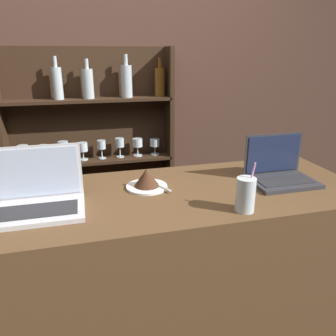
{
  "coord_description": "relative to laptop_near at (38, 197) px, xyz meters",
  "views": [
    {
      "loc": [
        -0.18,
        -0.94,
        1.64
      ],
      "look_at": [
        0.16,
        0.35,
        1.18
      ],
      "focal_mm": 35.0,
      "sensor_mm": 36.0,
      "label": 1
    }
  ],
  "objects": [
    {
      "name": "water_glass",
      "position": [
        0.76,
        -0.21,
        0.01
      ],
      "size": [
        0.07,
        0.07,
        0.19
      ],
      "color": "silver",
      "rests_on": "bar_counter"
    },
    {
      "name": "cake_plate",
      "position": [
        0.44,
        0.11,
        -0.01
      ],
      "size": [
        0.18,
        0.19,
        0.09
      ],
      "color": "white",
      "rests_on": "bar_counter"
    },
    {
      "name": "laptop_far",
      "position": [
        1.06,
        0.03,
        -0.0
      ],
      "size": [
        0.29,
        0.21,
        0.21
      ],
      "color": "#333338",
      "rests_on": "bar_counter"
    },
    {
      "name": "back_wall",
      "position": [
        0.37,
        1.16,
        0.22
      ],
      "size": [
        7.0,
        0.06,
        2.7
      ],
      "color": "#4C3328",
      "rests_on": "ground_plane"
    },
    {
      "name": "bar_counter",
      "position": [
        0.37,
        0.03,
        -0.59
      ],
      "size": [
        2.04,
        0.64,
        1.08
      ],
      "color": "brown",
      "rests_on": "ground_plane"
    },
    {
      "name": "laptop_near",
      "position": [
        0.0,
        0.0,
        0.0
      ],
      "size": [
        0.34,
        0.23,
        0.24
      ],
      "color": "silver",
      "rests_on": "bar_counter"
    },
    {
      "name": "back_shelf",
      "position": [
        0.24,
        1.08,
        -0.22
      ],
      "size": [
        1.14,
        0.18,
        1.69
      ],
      "color": "#332114",
      "rests_on": "ground_plane"
    }
  ]
}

